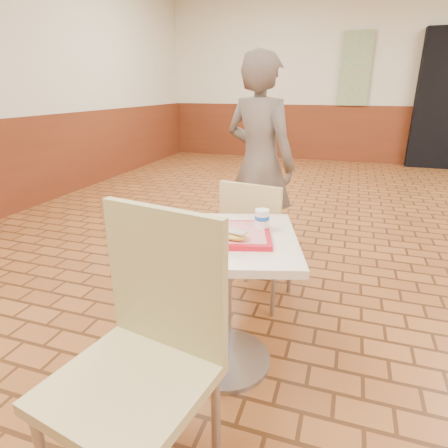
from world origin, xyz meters
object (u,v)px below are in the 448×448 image
(main_table, at_px, (224,281))
(ring_donut, at_px, (210,223))
(chair_main_back, at_px, (256,238))
(chair_main_front, at_px, (145,348))
(customer, at_px, (259,164))
(long_john_donut, at_px, (232,235))
(serving_tray, at_px, (224,234))
(paper_cup, at_px, (262,218))

(main_table, bearing_deg, ring_donut, 153.68)
(chair_main_back, bearing_deg, chair_main_front, 96.34)
(main_table, bearing_deg, customer, 96.01)
(chair_main_back, distance_m, long_john_donut, 0.72)
(serving_tray, bearing_deg, customer, 96.01)
(main_table, xyz_separation_m, chair_main_front, (-0.05, -0.63, 0.08))
(serving_tray, relative_size, long_john_donut, 2.92)
(ring_donut, height_order, paper_cup, paper_cup)
(long_john_donut, relative_size, paper_cup, 1.69)
(customer, bearing_deg, chair_main_back, 122.90)
(customer, xyz_separation_m, ring_donut, (0.05, -1.17, -0.05))
(customer, height_order, paper_cup, customer)
(main_table, distance_m, chair_main_back, 0.58)
(chair_main_front, relative_size, long_john_donut, 6.93)
(main_table, bearing_deg, long_john_donut, -51.00)
(customer, relative_size, serving_tray, 3.81)
(chair_main_front, height_order, long_john_donut, chair_main_front)
(paper_cup, bearing_deg, long_john_donut, -114.44)
(customer, distance_m, paper_cup, 1.13)
(customer, relative_size, long_john_donut, 11.12)
(chair_main_back, xyz_separation_m, long_john_donut, (0.05, -0.66, 0.28))
(serving_tray, relative_size, paper_cup, 4.93)
(main_table, xyz_separation_m, serving_tray, (0.00, -0.00, 0.23))
(chair_main_front, distance_m, serving_tray, 0.65)
(chair_main_back, relative_size, customer, 0.52)
(serving_tray, xyz_separation_m, ring_donut, (-0.08, 0.04, 0.03))
(serving_tray, distance_m, ring_donut, 0.09)
(ring_donut, bearing_deg, paper_cup, 16.92)
(long_john_donut, bearing_deg, chair_main_front, -101.71)
(long_john_donut, bearing_deg, paper_cup, 65.56)
(chair_main_front, relative_size, serving_tray, 2.38)
(serving_tray, bearing_deg, ring_donut, 153.68)
(paper_cup, bearing_deg, chair_main_back, 106.24)
(paper_cup, bearing_deg, serving_tray, -143.40)
(main_table, bearing_deg, serving_tray, -90.00)
(customer, bearing_deg, chair_main_front, 113.05)
(serving_tray, distance_m, paper_cup, 0.19)
(main_table, height_order, ring_donut, ring_donut)
(ring_donut, height_order, long_john_donut, long_john_donut)
(chair_main_back, relative_size, long_john_donut, 5.76)
(ring_donut, bearing_deg, chair_main_back, 80.87)
(paper_cup, bearing_deg, chair_main_front, -105.07)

